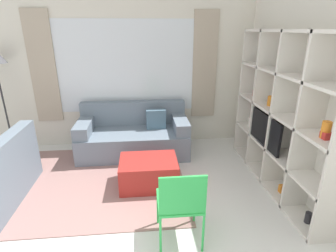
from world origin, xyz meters
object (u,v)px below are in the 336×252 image
(couch_main, at_px, (134,136))
(ottoman, at_px, (149,172))
(folding_chair, at_px, (181,201))
(shelving_unit, at_px, (284,115))

(couch_main, distance_m, ottoman, 1.13)
(ottoman, xyz_separation_m, folding_chair, (0.29, -1.11, 0.32))
(couch_main, bearing_deg, ottoman, -78.52)
(shelving_unit, xyz_separation_m, ottoman, (-1.80, 0.10, -0.83))
(ottoman, relative_size, folding_chair, 0.92)
(couch_main, relative_size, ottoman, 2.36)
(shelving_unit, relative_size, folding_chair, 2.70)
(shelving_unit, distance_m, couch_main, 2.46)
(couch_main, xyz_separation_m, folding_chair, (0.51, -2.21, 0.21))
(couch_main, relative_size, folding_chair, 2.17)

